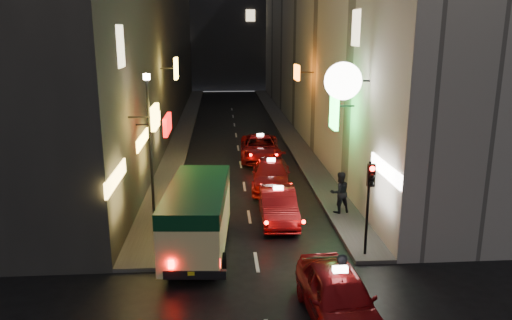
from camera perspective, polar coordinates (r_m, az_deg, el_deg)
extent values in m
cube|color=#353330|center=(42.47, -13.83, 15.43)|extent=(6.00, 52.00, 18.00)
cube|color=yellow|center=(21.04, -11.46, 4.85)|extent=(0.18, 1.51, 0.96)
cube|color=#F20A0A|center=(22.86, -10.09, 4.04)|extent=(0.18, 2.10, 0.80)
cube|color=yellow|center=(32.81, -9.13, 10.30)|extent=(0.18, 1.31, 1.36)
cube|color=#EEBF53|center=(18.53, -15.73, -1.91)|extent=(0.10, 3.39, 0.55)
cube|color=yellow|center=(24.62, -12.86, 2.29)|extent=(0.10, 3.42, 0.55)
cube|color=#EEBF53|center=(30.17, -11.28, 4.60)|extent=(0.10, 2.90, 0.55)
cube|color=#FFE5B2|center=(20.28, -15.25, 12.43)|extent=(0.06, 1.30, 1.60)
cube|color=#ACA79E|center=(42.92, 8.59, 15.66)|extent=(6.00, 52.00, 18.00)
cylinder|color=white|center=(21.12, 9.93, 8.88)|extent=(1.55, 0.18, 1.55)
cube|color=#32FF4C|center=(23.46, 8.95, 6.10)|extent=(0.18, 1.17, 2.12)
cube|color=#FF660C|center=(33.46, 4.69, 9.95)|extent=(0.18, 1.56, 0.99)
cube|color=white|center=(19.39, 14.63, -1.11)|extent=(0.10, 3.40, 0.55)
cube|color=#FFE5B2|center=(23.73, 11.38, 14.59)|extent=(0.06, 1.30, 1.60)
cube|color=#2E2E32|center=(73.98, -3.31, 16.84)|extent=(30.00, 10.00, 22.00)
cube|color=#4E4B48|center=(42.78, -8.14, 3.66)|extent=(1.50, 52.00, 0.15)
cube|color=#4E4B48|center=(43.02, 3.25, 3.84)|extent=(1.50, 52.00, 0.15)
cube|color=#F9F59B|center=(18.77, -6.67, -6.23)|extent=(2.49, 6.02, 2.16)
cube|color=#0B371C|center=(18.49, -6.75, -3.81)|extent=(2.51, 6.04, 0.54)
cube|color=black|center=(18.97, -6.66, -5.30)|extent=(2.34, 3.67, 0.49)
cube|color=black|center=(16.50, -7.00, -12.83)|extent=(2.03, 0.33, 0.29)
cube|color=#FF0A05|center=(16.32, -9.69, -11.72)|extent=(0.18, 0.06, 0.27)
cube|color=#FF0A05|center=(16.24, -4.41, -11.69)|extent=(0.18, 0.06, 0.27)
cylinder|color=black|center=(20.97, -8.88, -7.19)|extent=(0.22, 0.75, 0.75)
cylinder|color=black|center=(17.45, -3.78, -11.70)|extent=(0.22, 0.75, 0.75)
imported|color=maroon|center=(14.76, 9.48, -14.77)|extent=(2.67, 5.81, 1.81)
cube|color=white|center=(14.30, 9.64, -11.30)|extent=(0.43, 0.21, 0.16)
imported|color=maroon|center=(21.79, 2.55, -4.90)|extent=(2.24, 5.23, 1.65)
cube|color=white|center=(21.50, 2.58, -2.60)|extent=(0.42, 0.19, 0.16)
sphere|color=#FF0A05|center=(19.52, 1.20, -7.19)|extent=(0.16, 0.16, 0.16)
sphere|color=#FF0A05|center=(19.70, 5.47, -7.05)|extent=(0.16, 0.16, 0.16)
imported|color=maroon|center=(26.35, 1.74, -1.40)|extent=(2.64, 5.40, 1.66)
cube|color=white|center=(26.11, 1.76, 0.54)|extent=(0.44, 0.22, 0.16)
sphere|color=#FF0A05|center=(24.02, 0.57, -2.94)|extent=(0.16, 0.16, 0.16)
sphere|color=#FF0A05|center=(24.18, 4.04, -2.86)|extent=(0.16, 0.16, 0.16)
imported|color=maroon|center=(32.17, 0.49, 1.64)|extent=(2.47, 5.60, 1.75)
cube|color=white|center=(31.96, 0.49, 3.33)|extent=(0.43, 0.20, 0.16)
sphere|color=#FF0A05|center=(29.68, -0.62, 0.58)|extent=(0.16, 0.16, 0.16)
sphere|color=#FF0A05|center=(29.81, 2.36, 0.63)|extent=(0.16, 0.16, 0.16)
imported|color=black|center=(15.33, 9.83, -13.15)|extent=(0.60, 0.76, 2.02)
imported|color=black|center=(22.56, 9.55, -3.36)|extent=(0.90, 0.69, 2.12)
cylinder|color=black|center=(18.39, 12.63, -5.45)|extent=(0.10, 0.10, 3.50)
cube|color=black|center=(17.82, 13.02, -1.72)|extent=(0.26, 0.18, 0.80)
sphere|color=#FF0A05|center=(17.65, 13.17, -0.98)|extent=(0.18, 0.18, 0.18)
sphere|color=black|center=(17.72, 13.12, -1.82)|extent=(0.17, 0.17, 0.17)
sphere|color=black|center=(17.80, 13.07, -2.65)|extent=(0.17, 0.17, 0.17)
cylinder|color=black|center=(21.70, -11.95, 1.11)|extent=(0.12, 0.12, 6.00)
cylinder|color=#FFE5BF|center=(21.21, -12.40, 9.28)|extent=(0.28, 0.28, 0.25)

